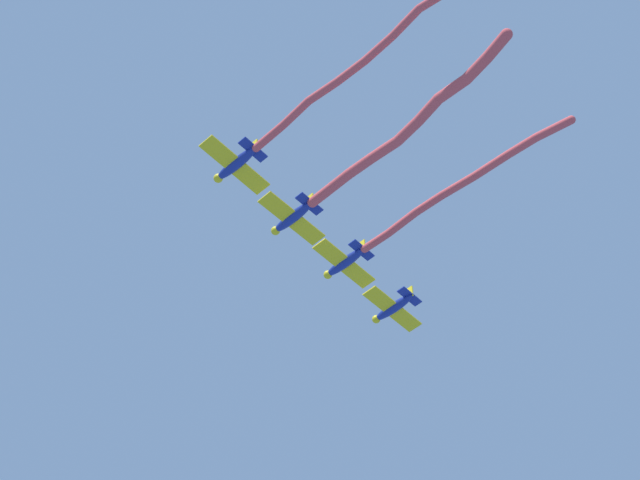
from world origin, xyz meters
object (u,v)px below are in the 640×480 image
object	(u,v)px
airplane_left_wing	(345,263)
airplane_right_wing	(292,218)
airplane_lead	(393,308)
airplane_slot	(236,164)

from	to	relation	value
airplane_left_wing	airplane_right_wing	world-z (taller)	airplane_left_wing
airplane_lead	airplane_slot	xyz separation A→B (m)	(21.94, 5.77, 0.30)
airplane_lead	airplane_right_wing	xyz separation A→B (m)	(14.63, 3.85, 0.00)
airplane_lead	airplane_slot	world-z (taller)	airplane_slot
airplane_lead	airplane_left_wing	xyz separation A→B (m)	(7.31, 1.92, 0.30)
airplane_right_wing	airplane_slot	distance (m)	7.57
airplane_right_wing	airplane_slot	xyz separation A→B (m)	(7.32, 1.92, 0.30)
airplane_right_wing	airplane_slot	world-z (taller)	airplane_slot
airplane_left_wing	airplane_right_wing	xyz separation A→B (m)	(7.31, 1.92, -0.30)
airplane_left_wing	airplane_right_wing	bearing A→B (deg)	93.07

